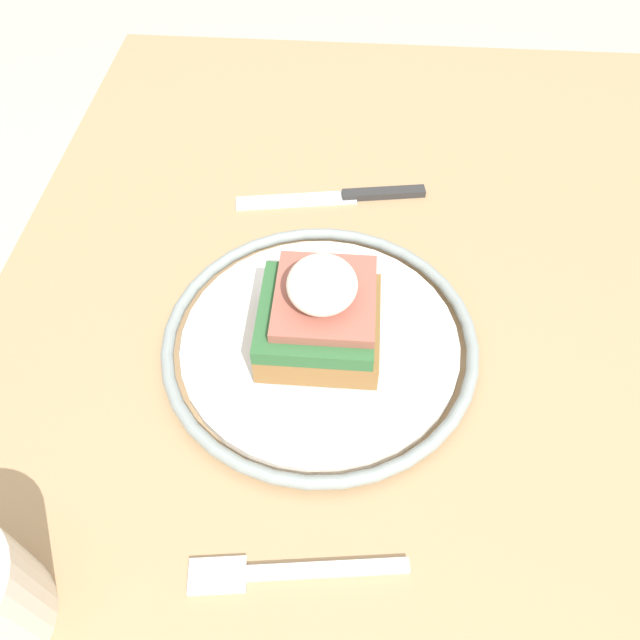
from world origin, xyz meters
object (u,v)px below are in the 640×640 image
sandwich (320,312)px  knife (349,196)px  plate (320,341)px  fork (286,572)px

sandwich → knife: size_ratio=0.65×
plate → sandwich: bearing=4.6°
plate → fork: size_ratio=1.79×
knife → sandwich: bearing=175.4°
plate → knife: plate is taller
fork → plate: bearing=-2.7°
fork → knife: 0.36m
plate → knife: size_ratio=1.32×
sandwich → fork: size_ratio=0.88×
knife → plate: bearing=175.4°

